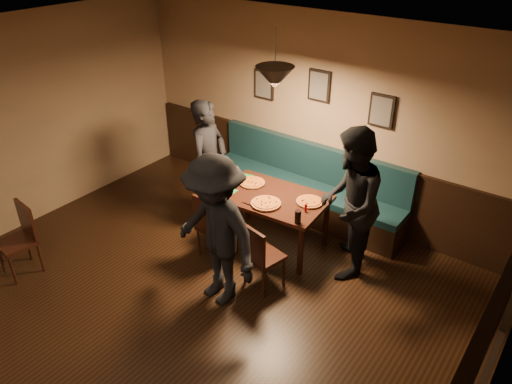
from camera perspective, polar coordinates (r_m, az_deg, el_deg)
floor at (r=5.30m, az=-14.09°, el=-17.38°), size 7.00×7.00×0.00m
ceiling at (r=3.82m, az=-19.31°, el=12.77°), size 7.00×7.00×0.00m
wall_back at (r=6.78m, az=7.33°, el=8.71°), size 6.00×0.00×6.00m
wainscot at (r=7.13m, az=6.75°, el=1.88°), size 5.88×0.06×1.00m
booth_bench at (r=6.92m, az=5.61°, el=1.05°), size 3.00×0.60×1.00m
window_frame at (r=3.45m, az=25.82°, el=-16.20°), size 0.06×2.56×1.86m
window_glass at (r=3.45m, az=25.33°, el=-16.04°), size 0.00×2.40×2.40m
picture_left at (r=7.12m, az=0.95°, el=12.52°), size 0.32×0.04×0.42m
picture_center at (r=6.61m, az=7.45°, el=12.27°), size 0.32×0.04×0.42m
picture_right at (r=6.29m, az=14.54°, el=9.22°), size 0.32×0.04×0.42m
pendant_lamp at (r=5.51m, az=2.23°, el=13.29°), size 0.44×0.44×0.25m
dining_table at (r=6.31m, az=1.90°, el=-3.33°), size 1.43×0.99×0.73m
chair_near_left at (r=6.08m, az=-4.61°, el=-3.87°), size 0.41×0.41×0.90m
chair_near_right at (r=5.61m, az=1.01°, el=-7.39°), size 0.45×0.45×0.85m
diner_left at (r=6.56m, az=-5.52°, el=3.26°), size 0.52×0.71×1.79m
diner_right at (r=5.67m, az=10.92°, el=-1.41°), size 0.97×1.09×1.85m
diner_front at (r=5.18m, az=-4.74°, el=-4.70°), size 1.24×0.83×1.78m
pizza_a at (r=6.38m, az=-0.46°, el=1.11°), size 0.37×0.37×0.04m
pizza_b at (r=5.92m, az=1.17°, el=-1.34°), size 0.37×0.37×0.04m
pizza_c at (r=5.99m, az=6.31°, el=-1.13°), size 0.41×0.41×0.04m
soda_glass at (r=5.57m, az=4.94°, el=-2.91°), size 0.10×0.10×0.16m
tabasco_bottle at (r=5.79m, az=5.86°, el=-1.78°), size 0.03×0.03×0.13m
napkin_a at (r=6.56m, az=-1.10°, el=1.79°), size 0.18×0.18×0.01m
napkin_b at (r=6.22m, az=-3.14°, el=0.10°), size 0.17×0.17×0.01m
cutlery_set at (r=5.90m, az=-0.38°, el=-1.70°), size 0.20×0.03×0.00m
cafe_chair_far at (r=6.45m, az=-26.36°, el=-5.24°), size 0.44×0.44×0.89m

